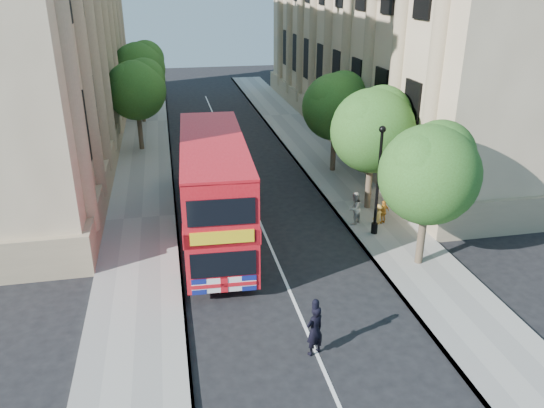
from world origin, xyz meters
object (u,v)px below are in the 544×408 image
lamp_post (378,185)px  police_constable (315,330)px  box_van (213,165)px  double_decker_bus (215,188)px  woman_pedestrian (354,208)px

lamp_post → police_constable: lamp_post is taller
police_constable → box_van: bearing=-108.4°
lamp_post → double_decker_bus: lamp_post is taller
police_constable → double_decker_bus: bearing=-100.3°
lamp_post → woman_pedestrian: (-0.60, 1.17, -1.57)m
box_van → police_constable: bearing=-85.1°
double_decker_bus → lamp_post: bearing=-3.7°
box_van → police_constable: (1.71, -14.92, -0.69)m
lamp_post → police_constable: size_ratio=2.91×
police_constable → woman_pedestrian: bearing=-141.8°
police_constable → woman_pedestrian: (4.48, 8.87, 0.05)m
double_decker_bus → box_van: bearing=88.1°
box_van → double_decker_bus: bearing=-96.3°
lamp_post → box_van: lamp_post is taller
lamp_post → woman_pedestrian: 2.05m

